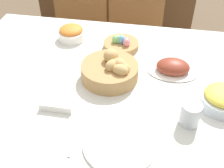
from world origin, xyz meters
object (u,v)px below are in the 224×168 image
at_px(egg_basket, 121,44).
at_px(ham_platter, 173,68).
at_px(knife, 164,150).
at_px(chair_far_center, 132,31).
at_px(drinking_cup, 190,114).
at_px(bread_basket, 111,70).
at_px(carrot_bowl, 71,33).
at_px(spoon, 172,152).
at_px(butter_dish, 58,103).
at_px(fork, 77,138).
at_px(chair_far_left, 77,26).
at_px(pineapple_bowl, 223,99).
at_px(dinner_plate, 119,144).

xyz_separation_m(egg_basket, ham_platter, (0.27, -0.16, -0.00)).
bearing_deg(knife, chair_far_center, 105.27).
bearing_deg(drinking_cup, egg_basket, 125.09).
bearing_deg(bread_basket, carrot_bowl, 132.07).
bearing_deg(spoon, carrot_bowl, 125.93).
height_order(spoon, butter_dish, butter_dish).
bearing_deg(egg_basket, spoon, -66.28).
relative_size(egg_basket, fork, 1.07).
distance_m(chair_far_center, carrot_bowl, 0.67).
distance_m(carrot_bowl, butter_dish, 0.54).
height_order(chair_far_left, spoon, chair_far_left).
bearing_deg(egg_basket, ham_platter, -30.90).
height_order(ham_platter, carrot_bowl, carrot_bowl).
relative_size(egg_basket, spoon, 1.07).
bearing_deg(chair_far_left, pineapple_bowl, -46.98).
height_order(dinner_plate, spoon, dinner_plate).
xyz_separation_m(egg_basket, dinner_plate, (0.09, -0.64, -0.02)).
relative_size(chair_far_left, fork, 5.31).
distance_m(egg_basket, butter_dish, 0.52).
xyz_separation_m(pineapple_bowl, knife, (-0.22, -0.27, -0.04)).
bearing_deg(spoon, pineapple_bowl, 50.41).
bearing_deg(egg_basket, chair_far_center, 90.10).
height_order(pineapple_bowl, fork, pineapple_bowl).
bearing_deg(spoon, butter_dish, 157.96).
bearing_deg(ham_platter, knife, -92.93).
relative_size(bread_basket, carrot_bowl, 1.73).
bearing_deg(butter_dish, ham_platter, 34.38).
relative_size(chair_far_left, carrot_bowl, 6.13).
bearing_deg(drinking_cup, pineapple_bowl, 41.15).
relative_size(pineapple_bowl, spoon, 1.02).
distance_m(carrot_bowl, knife, 0.87).
bearing_deg(egg_basket, bread_basket, -91.78).
height_order(chair_far_center, knife, chair_far_center).
xyz_separation_m(drinking_cup, butter_dish, (-0.53, 0.00, -0.03)).
relative_size(ham_platter, knife, 1.38).
xyz_separation_m(carrot_bowl, drinking_cup, (0.63, -0.53, 0.01)).
bearing_deg(chair_far_center, drinking_cup, -69.14).
bearing_deg(bread_basket, chair_far_center, 89.53).
distance_m(carrot_bowl, dinner_plate, 0.78).
xyz_separation_m(bread_basket, butter_dish, (-0.18, -0.22, -0.03)).
relative_size(spoon, butter_dish, 1.30).
bearing_deg(bread_basket, ham_platter, 19.39).
height_order(ham_platter, pineapple_bowl, pineapple_bowl).
bearing_deg(dinner_plate, chair_far_left, 112.90).
height_order(fork, butter_dish, butter_dish).
distance_m(carrot_bowl, fork, 0.72).
distance_m(bread_basket, spoon, 0.47).
relative_size(egg_basket, butter_dish, 1.39).
xyz_separation_m(carrot_bowl, knife, (0.54, -0.68, -0.03)).
bearing_deg(pineapple_bowl, drinking_cup, -138.85).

